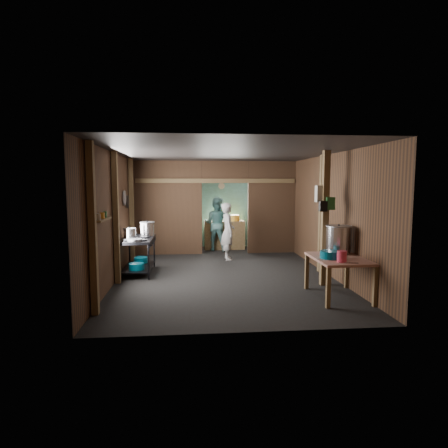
{
  "coord_description": "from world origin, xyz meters",
  "views": [
    {
      "loc": [
        -0.74,
        -8.27,
        1.98
      ],
      "look_at": [
        0.0,
        -0.2,
        1.1
      ],
      "focal_mm": 30.06,
      "sensor_mm": 36.0,
      "label": 1
    }
  ],
  "objects": [
    {
      "name": "floor",
      "position": [
        0.0,
        0.0,
        0.0
      ],
      "size": [
        4.5,
        7.0,
        0.0
      ],
      "primitive_type": "cube",
      "color": "black",
      "rests_on": "ground"
    },
    {
      "name": "ceiling",
      "position": [
        0.0,
        0.0,
        2.6
      ],
      "size": [
        4.5,
        7.0,
        0.0
      ],
      "primitive_type": "cube",
      "color": "black",
      "rests_on": "ground"
    },
    {
      "name": "wall_back",
      "position": [
        0.0,
        3.5,
        1.3
      ],
      "size": [
        4.5,
        0.0,
        2.6
      ],
      "primitive_type": "cube",
      "color": "#56341E",
      "rests_on": "ground"
    },
    {
      "name": "wall_front",
      "position": [
        0.0,
        -3.5,
        1.3
      ],
      "size": [
        4.5,
        0.0,
        2.6
      ],
      "primitive_type": "cube",
      "color": "#56341E",
      "rests_on": "ground"
    },
    {
      "name": "wall_left",
      "position": [
        -2.25,
        0.0,
        1.3
      ],
      "size": [
        0.0,
        7.0,
        2.6
      ],
      "primitive_type": "cube",
      "color": "#56341E",
      "rests_on": "ground"
    },
    {
      "name": "wall_right",
      "position": [
        2.25,
        0.0,
        1.3
      ],
      "size": [
        0.0,
        7.0,
        2.6
      ],
      "primitive_type": "cube",
      "color": "#56341E",
      "rests_on": "ground"
    },
    {
      "name": "partition_left",
      "position": [
        -1.32,
        2.2,
        1.3
      ],
      "size": [
        1.85,
        0.1,
        2.6
      ],
      "primitive_type": "cube",
      "color": "brown",
      "rests_on": "floor"
    },
    {
      "name": "partition_right",
      "position": [
        1.57,
        2.2,
        1.3
      ],
      "size": [
        1.35,
        0.1,
        2.6
      ],
      "primitive_type": "cube",
      "color": "brown",
      "rests_on": "floor"
    },
    {
      "name": "partition_header",
      "position": [
        0.25,
        2.2,
        2.3
      ],
      "size": [
        1.3,
        0.1,
        0.6
      ],
      "primitive_type": "cube",
      "color": "brown",
      "rests_on": "wall_back"
    },
    {
      "name": "turquoise_panel",
      "position": [
        0.0,
        3.44,
        1.25
      ],
      "size": [
        4.4,
        0.06,
        2.5
      ],
      "primitive_type": "cube",
      "color": "#72BDC0",
      "rests_on": "wall_back"
    },
    {
      "name": "back_counter",
      "position": [
        0.3,
        2.95,
        0.42
      ],
      "size": [
        1.2,
        0.5,
        0.85
      ],
      "primitive_type": "cube",
      "color": "olive",
      "rests_on": "floor"
    },
    {
      "name": "wall_clock",
      "position": [
        0.25,
        3.4,
        1.9
      ],
      "size": [
        0.2,
        0.03,
        0.2
      ],
      "primitive_type": "cylinder",
      "rotation": [
        1.57,
        0.0,
        0.0
      ],
      "color": "beige",
      "rests_on": "wall_back"
    },
    {
      "name": "post_left_a",
      "position": [
        -2.18,
        -2.6,
        1.3
      ],
      "size": [
        0.1,
        0.12,
        2.6
      ],
      "primitive_type": "cube",
      "color": "olive",
      "rests_on": "floor"
    },
    {
      "name": "post_left_b",
      "position": [
        -2.18,
        -0.8,
        1.3
      ],
      "size": [
        0.1,
        0.12,
        2.6
      ],
      "primitive_type": "cube",
      "color": "olive",
      "rests_on": "floor"
    },
    {
      "name": "post_left_c",
      "position": [
        -2.18,
        1.2,
        1.3
      ],
      "size": [
        0.1,
        0.12,
        2.6
      ],
      "primitive_type": "cube",
      "color": "olive",
      "rests_on": "floor"
    },
    {
      "name": "post_right",
      "position": [
        2.18,
        -0.2,
        1.3
      ],
      "size": [
        0.1,
        0.12,
        2.6
      ],
      "primitive_type": "cube",
      "color": "olive",
      "rests_on": "floor"
    },
    {
      "name": "post_free",
      "position": [
        1.85,
        -1.3,
        1.3
      ],
      "size": [
        0.12,
        0.12,
        2.6
      ],
      "primitive_type": "cube",
      "color": "olive",
      "rests_on": "floor"
    },
    {
      "name": "cross_beam",
      "position": [
        0.0,
        2.15,
        2.05
      ],
      "size": [
        4.4,
        0.12,
        0.12
      ],
      "primitive_type": "cube",
      "color": "olive",
      "rests_on": "wall_left"
    },
    {
      "name": "pan_lid_big",
      "position": [
        -2.21,
        0.4,
        1.65
      ],
      "size": [
        0.03,
        0.34,
        0.34
      ],
      "primitive_type": "cylinder",
      "rotation": [
        0.0,
        1.57,
        0.0
      ],
      "color": "gray",
      "rests_on": "wall_left"
    },
    {
      "name": "pan_lid_small",
      "position": [
        -2.21,
        0.8,
        1.55
      ],
      "size": [
        0.03,
        0.3,
        0.3
      ],
      "primitive_type": "cylinder",
      "rotation": [
        0.0,
        1.57,
        0.0
      ],
      "color": "black",
      "rests_on": "wall_left"
    },
    {
      "name": "wall_shelf",
      "position": [
        -2.15,
        -2.1,
        1.4
      ],
      "size": [
        0.14,
        0.8,
        0.03
      ],
      "primitive_type": "cube",
      "color": "olive",
      "rests_on": "wall_left"
    },
    {
      "name": "jar_white",
      "position": [
        -2.15,
        -2.35,
        1.47
      ],
      "size": [
        0.07,
        0.07,
        0.1
      ],
      "primitive_type": "cylinder",
      "color": "beige",
      "rests_on": "wall_shelf"
    },
    {
      "name": "jar_yellow",
      "position": [
        -2.15,
        -2.1,
        1.47
      ],
      "size": [
        0.08,
        0.08,
        0.1
      ],
      "primitive_type": "cylinder",
      "color": "gold",
      "rests_on": "wall_shelf"
    },
    {
      "name": "jar_green",
      "position": [
        -2.15,
        -1.88,
        1.47
      ],
      "size": [
        0.06,
        0.06,
        0.1
      ],
      "primitive_type": "cylinder",
      "color": "#25682F",
      "rests_on": "wall_shelf"
    },
    {
      "name": "bag_white",
      "position": [
        1.8,
        -1.22,
        1.78
      ],
      "size": [
        0.22,
        0.15,
        0.32
      ],
      "primitive_type": "cube",
      "color": "beige",
      "rests_on": "post_free"
    },
    {
      "name": "bag_green",
      "position": [
        1.92,
        -1.36,
        1.6
      ],
      "size": [
        0.16,
        0.12,
        0.24
      ],
      "primitive_type": "cube",
      "color": "#25682F",
      "rests_on": "post_free"
    },
    {
      "name": "bag_black",
      "position": [
        1.78,
        -1.38,
        1.55
      ],
      "size": [
        0.14,
        0.1,
        0.2
      ],
      "primitive_type": "cube",
      "color": "black",
      "rests_on": "post_free"
    },
    {
      "name": "gas_range",
      "position": [
        -1.88,
        -0.01,
        0.39
      ],
      "size": [
        0.69,
        1.34,
        0.79
      ],
      "primitive_type": null,
      "color": "black",
      "rests_on": "floor"
    },
    {
      "name": "prep_table",
      "position": [
        1.83,
        -2.1,
        0.35
      ],
      "size": [
        0.86,
        1.19,
        0.7
      ],
      "primitive_type": null,
      "color": "#AA7763",
      "rests_on": "floor"
    },
    {
      "name": "stove_pot_large",
      "position": [
        -1.71,
        0.36,
        0.94
      ],
      "size": [
        0.42,
        0.42,
        0.34
      ],
      "primitive_type": null,
      "rotation": [
        0.0,
        0.0,
        0.33
      ],
      "color": "silver",
      "rests_on": "gas_range"
    },
    {
      "name": "stove_pot_med",
      "position": [
        -2.05,
        -0.01,
        0.89
      ],
      "size": [
        0.32,
        0.32,
        0.24
      ],
      "primitive_type": null,
      "rotation": [
        0.0,
        0.0,
        0.14
      ],
      "color": "silver",
      "rests_on": "gas_range"
    },
    {
      "name": "stove_saucepan",
      "position": [
        -2.05,
        0.47,
        0.84
      ],
      "size": [
        0.19,
        0.19,
        0.09
      ],
      "primitive_type": "cylinder",
      "rotation": [
        0.0,
        0.0,
        -0.39
      ],
      "color": "silver",
      "rests_on": "gas_range"
    },
    {
      "name": "frying_pan",
      "position": [
        -1.88,
        -0.48,
        0.82
      ],
      "size": [
        0.36,
        0.56,
        0.07
      ],
      "primitive_type": null,
      "rotation": [
        0.0,
        0.0,
        -0.12
      ],
      "color": "gray",
      "rests_on": "gas_range"
    },
    {
      "name": "blue_tub_front",
      "position": [
        -1.88,
        -0.3,
        0.22
      ],
      "size": [
        0.33,
        0.33,
        0.13
      ],
      "primitive_type": "cylinder",
      "color": "#045871",
      "rests_on": "gas_range"
    },
    {
      "name": "blue_tub_back",
      "position": [
        -1.88,
        0.39,
        0.22
      ],
      "size": [
        0.32,
        0.32,
        0.13
      ],
      "primitive_type": "cylinder",
      "color": "#045871",
      "rests_on": "gas_range"
    },
    {
      "name": "stock_pot",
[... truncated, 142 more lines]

